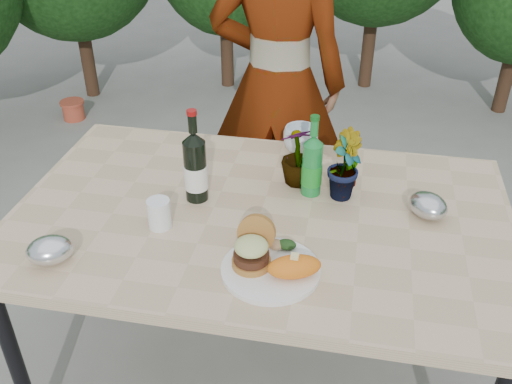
% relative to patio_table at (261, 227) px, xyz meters
% --- Properties ---
extents(ground, '(80.00, 80.00, 0.00)m').
position_rel_patio_table_xyz_m(ground, '(0.00, 0.00, -0.69)').
color(ground, slate).
rests_on(ground, ground).
extents(patio_table, '(1.60, 1.00, 0.75)m').
position_rel_patio_table_xyz_m(patio_table, '(0.00, 0.00, 0.00)').
color(patio_table, '#CBAE87').
rests_on(patio_table, ground).
extents(dinner_plate, '(0.28, 0.28, 0.01)m').
position_rel_patio_table_xyz_m(dinner_plate, '(0.08, -0.28, 0.06)').
color(dinner_plate, white).
rests_on(dinner_plate, patio_table).
extents(burger_stack, '(0.11, 0.16, 0.11)m').
position_rel_patio_table_xyz_m(burger_stack, '(0.03, -0.26, 0.12)').
color(burger_stack, '#B7722D').
rests_on(burger_stack, dinner_plate).
extents(sweet_potato, '(0.17, 0.12, 0.06)m').
position_rel_patio_table_xyz_m(sweet_potato, '(0.15, -0.30, 0.10)').
color(sweet_potato, orange).
rests_on(sweet_potato, dinner_plate).
extents(grilled_veg, '(0.08, 0.05, 0.03)m').
position_rel_patio_table_xyz_m(grilled_veg, '(0.10, -0.19, 0.09)').
color(grilled_veg, olive).
rests_on(grilled_veg, dinner_plate).
extents(wine_bottle, '(0.08, 0.08, 0.32)m').
position_rel_patio_table_xyz_m(wine_bottle, '(-0.22, 0.04, 0.18)').
color(wine_bottle, black).
rests_on(wine_bottle, patio_table).
extents(sparkling_water, '(0.07, 0.07, 0.29)m').
position_rel_patio_table_xyz_m(sparkling_water, '(0.14, 0.15, 0.16)').
color(sparkling_water, '#167B30').
rests_on(sparkling_water, patio_table).
extents(plastic_cup, '(0.07, 0.07, 0.09)m').
position_rel_patio_table_xyz_m(plastic_cup, '(-0.29, -0.13, 0.10)').
color(plastic_cup, white).
rests_on(plastic_cup, patio_table).
extents(seedling_left, '(0.13, 0.14, 0.21)m').
position_rel_patio_table_xyz_m(seedling_left, '(0.26, 0.16, 0.16)').
color(seedling_left, '#275D1F').
rests_on(seedling_left, patio_table).
extents(seedling_mid, '(0.13, 0.15, 0.23)m').
position_rel_patio_table_xyz_m(seedling_mid, '(0.24, 0.16, 0.17)').
color(seedling_mid, '#245C1F').
rests_on(seedling_mid, patio_table).
extents(seedling_right, '(0.16, 0.16, 0.22)m').
position_rel_patio_table_xyz_m(seedling_right, '(0.09, 0.21, 0.17)').
color(seedling_right, '#1F521C').
rests_on(seedling_right, patio_table).
extents(blue_bowl, '(0.13, 0.13, 0.10)m').
position_rel_patio_table_xyz_m(blue_bowl, '(0.07, 0.43, 0.11)').
color(blue_bowl, silver).
rests_on(blue_bowl, patio_table).
extents(foil_packet_left, '(0.17, 0.15, 0.08)m').
position_rel_patio_table_xyz_m(foil_packet_left, '(-0.54, -0.35, 0.10)').
color(foil_packet_left, silver).
rests_on(foil_packet_left, patio_table).
extents(foil_packet_right, '(0.17, 0.17, 0.08)m').
position_rel_patio_table_xyz_m(foil_packet_right, '(0.52, 0.09, 0.10)').
color(foil_packet_right, '#B7BABE').
rests_on(foil_packet_right, patio_table).
extents(person, '(0.62, 0.42, 1.68)m').
position_rel_patio_table_xyz_m(person, '(-0.09, 0.87, 0.15)').
color(person, '#9D624E').
rests_on(person, ground).
extents(terracotta_pot, '(0.17, 0.17, 0.14)m').
position_rel_patio_table_xyz_m(terracotta_pot, '(-1.74, 1.96, -0.62)').
color(terracotta_pot, '#AF442D').
rests_on(terracotta_pot, ground).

